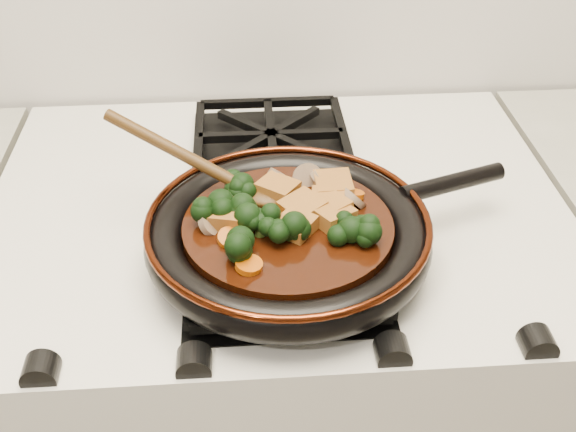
{
  "coord_description": "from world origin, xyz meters",
  "views": [
    {
      "loc": [
        -0.04,
        0.91,
        1.45
      ],
      "look_at": [
        0.01,
        1.56,
        0.97
      ],
      "focal_mm": 45.0,
      "sensor_mm": 36.0,
      "label": 1
    }
  ],
  "objects": [
    {
      "name": "carrot_coin_1",
      "position": [
        0.09,
        1.61,
        0.96
      ],
      "size": [
        0.03,
        0.03,
        0.02
      ],
      "primitive_type": "cylinder",
      "rotation": [
        -0.26,
        0.16,
        0.0
      ],
      "color": "#A54404",
      "rests_on": "braising_sauce"
    },
    {
      "name": "skillet",
      "position": [
        0.01,
        1.56,
        0.94
      ],
      "size": [
        0.44,
        0.33,
        0.05
      ],
      "rotation": [
        0.0,
        0.0,
        0.33
      ],
      "color": "black",
      "rests_on": "burner_grate_front"
    },
    {
      "name": "mushroom_slice_0",
      "position": [
        0.05,
        1.64,
        0.97
      ],
      "size": [
        0.03,
        0.04,
        0.03
      ],
      "primitive_type": "cylinder",
      "rotation": [
        0.84,
        0.0,
        1.75
      ],
      "color": "brown",
      "rests_on": "braising_sauce"
    },
    {
      "name": "tofu_cube_0",
      "position": [
        -0.06,
        1.57,
        0.97
      ],
      "size": [
        0.06,
        0.06,
        0.03
      ],
      "primitive_type": "cube",
      "rotation": [
        -0.12,
        -0.04,
        1.2
      ],
      "color": "#905921",
      "rests_on": "braising_sauce"
    },
    {
      "name": "tofu_cube_1",
      "position": [
        0.02,
        1.58,
        0.97
      ],
      "size": [
        0.06,
        0.06,
        0.03
      ],
      "primitive_type": "cube",
      "rotation": [
        0.04,
        -0.07,
        0.65
      ],
      "color": "#905921",
      "rests_on": "braising_sauce"
    },
    {
      "name": "tofu_cube_6",
      "position": [
        0.05,
        1.58,
        0.97
      ],
      "size": [
        0.06,
        0.06,
        0.03
      ],
      "primitive_type": "cube",
      "rotation": [
        -0.07,
        0.06,
        2.12
      ],
      "color": "#905921",
      "rests_on": "braising_sauce"
    },
    {
      "name": "tofu_cube_4",
      "position": [
        0.01,
        1.55,
        0.97
      ],
      "size": [
        0.05,
        0.05,
        0.02
      ],
      "primitive_type": "cube",
      "rotation": [
        0.03,
        -0.07,
        0.9
      ],
      "color": "#905921",
      "rests_on": "braising_sauce"
    },
    {
      "name": "braising_sauce",
      "position": [
        0.01,
        1.56,
        0.95
      ],
      "size": [
        0.24,
        0.24,
        0.02
      ],
      "primitive_type": "cylinder",
      "color": "black",
      "rests_on": "skillet"
    },
    {
      "name": "broccoli_floret_7",
      "position": [
        -0.05,
        1.51,
        0.97
      ],
      "size": [
        0.07,
        0.06,
        0.06
      ],
      "primitive_type": null,
      "rotation": [
        -0.01,
        -0.16,
        0.01
      ],
      "color": "black",
      "rests_on": "braising_sauce"
    },
    {
      "name": "mushroom_slice_4",
      "position": [
        -0.08,
        1.56,
        0.97
      ],
      "size": [
        0.04,
        0.04,
        0.03
      ],
      "primitive_type": "cylinder",
      "rotation": [
        0.89,
        0.0,
        1.14
      ],
      "color": "brown",
      "rests_on": "braising_sauce"
    },
    {
      "name": "broccoli_floret_5",
      "position": [
        0.01,
        1.54,
        0.97
      ],
      "size": [
        0.07,
        0.08,
        0.07
      ],
      "primitive_type": null,
      "rotation": [
        0.06,
        -0.17,
        1.35
      ],
      "color": "black",
      "rests_on": "braising_sauce"
    },
    {
      "name": "wooden_spoon",
      "position": [
        -0.07,
        1.63,
        0.98
      ],
      "size": [
        0.13,
        0.08,
        0.21
      ],
      "rotation": [
        0.0,
        0.0,
        2.73
      ],
      "color": "#3F270D",
      "rests_on": "braising_sauce"
    },
    {
      "name": "carrot_coin_3",
      "position": [
        -0.04,
        1.49,
        0.96
      ],
      "size": [
        0.03,
        0.03,
        0.01
      ],
      "primitive_type": "cylinder",
      "rotation": [
        0.05,
        0.11,
        0.0
      ],
      "color": "#A54404",
      "rests_on": "braising_sauce"
    },
    {
      "name": "burner_grate_back",
      "position": [
        0.0,
        1.83,
        0.91
      ],
      "size": [
        0.23,
        0.23,
        0.03
      ],
      "primitive_type": null,
      "color": "black",
      "rests_on": "stove"
    },
    {
      "name": "broccoli_floret_1",
      "position": [
        0.06,
        1.53,
        0.97
      ],
      "size": [
        0.08,
        0.07,
        0.07
      ],
      "primitive_type": null,
      "rotation": [
        -0.12,
        0.23,
        0.13
      ],
      "color": "black",
      "rests_on": "braising_sauce"
    },
    {
      "name": "broccoli_floret_4",
      "position": [
        -0.03,
        1.54,
        0.97
      ],
      "size": [
        0.09,
        0.09,
        0.07
      ],
      "primitive_type": null,
      "rotation": [
        0.22,
        0.01,
        2.25
      ],
      "color": "black",
      "rests_on": "braising_sauce"
    },
    {
      "name": "broccoli_floret_6",
      "position": [
        -0.05,
        1.58,
        0.97
      ],
      "size": [
        0.08,
        0.09,
        0.07
      ],
      "primitive_type": null,
      "rotation": [
        -0.18,
        0.24,
        0.83
      ],
      "color": "black",
      "rests_on": "braising_sauce"
    },
    {
      "name": "stove",
      "position": [
        0.0,
        1.69,
        0.45
      ],
      "size": [
        0.76,
        0.6,
        0.9
      ],
      "primitive_type": "cube",
      "color": "beige",
      "rests_on": "ground"
    },
    {
      "name": "carrot_coin_2",
      "position": [
        -0.01,
        1.57,
        0.96
      ],
      "size": [
        0.03,
        0.03,
        0.02
      ],
      "primitive_type": "cylinder",
      "rotation": [
        0.12,
        -0.25,
        0.0
      ],
      "color": "#A54404",
      "rests_on": "braising_sauce"
    },
    {
      "name": "mushroom_slice_1",
      "position": [
        0.0,
        1.65,
        0.97
      ],
      "size": [
        0.04,
        0.04,
        0.03
      ],
      "primitive_type": "cylinder",
      "rotation": [
        0.71,
        0.0,
        2.17
      ],
      "color": "brown",
      "rests_on": "braising_sauce"
    },
    {
      "name": "tofu_cube_5",
      "position": [
        0.05,
        1.59,
        0.97
      ],
      "size": [
        0.04,
        0.05,
        0.02
      ],
      "primitive_type": "cube",
      "rotation": [
        -0.09,
        -0.0,
        3.0
      ],
      "color": "#905921",
      "rests_on": "braising_sauce"
    },
    {
      "name": "broccoli_floret_3",
      "position": [
        -0.05,
        1.62,
        0.97
      ],
      "size": [
        0.08,
        0.08,
        0.06
      ],
      "primitive_type": null,
      "rotation": [
        0.19,
        0.05,
        0.48
      ],
      "color": "black",
      "rests_on": "braising_sauce"
    },
    {
      "name": "broccoli_floret_0",
      "position": [
        0.08,
        1.53,
        0.97
      ],
      "size": [
        0.09,
        0.08,
        0.07
      ],
      "primitive_type": null,
      "rotation": [
        0.13,
        0.14,
        0.91
      ],
      "color": "black",
      "rests_on": "braising_sauce"
    },
    {
      "name": "mushroom_slice_2",
      "position": [
        0.04,
        1.64,
        0.97
      ],
      "size": [
        0.04,
        0.03,
        0.04
      ],
      "primitive_type": "cylinder",
      "rotation": [
        0.98,
        0.0,
        0.04
      ],
      "color": "brown",
      "rests_on": "braising_sauce"
    },
    {
      "name": "carrot_coin_0",
      "position": [
        -0.06,
        1.54,
        0.96
      ],
      "size": [
        0.03,
        0.03,
        0.02
      ],
      "primitive_type": "cylinder",
      "rotation": [
        0.29,
        0.16,
        0.0
      ],
      "color": "#A54404",
      "rests_on": "braising_sauce"
    },
    {
      "name": "broccoli_floret_2",
      "position": [
        -0.08,
        1.58,
        0.97
      ],
      "size": [
        0.07,
        0.08,
        0.06
      ],
      "primitive_type": null,
      "rotation": [
        -0.06,
        -0.12,
        1.37
      ],
      "color": "black",
      "rests_on": "braising_sauce"
    },
    {
      "name": "tofu_cube_3",
      "position": [
        0.06,
        1.56,
        0.97
      ],
      "size": [
        0.06,
        0.06,
        0.03
      ],
      "primitive_type": "cube",
      "rotation": [
        -0.03,
        0.04,
        0.57
      ],
      "color": "#905921",
      "rests_on": "braising_sauce"
    },
    {
      "name": "tofu_cube_2",
      "position": [
        -0.0,
        1.62,
        0.97
      ],
      "size": [
        0.06,
        0.06,
        0.03
      ],
      "primitive_type": "cube",
      "rotation": [
        0.06,
        -0.04,
        2.53
      ],
      "color": "#905921",
      "rests_on": "braising_sauce"
    },
    {
      "name": "tofu_cube_7",
      "position": [
        0.06,
        1.62,
        0.97
      ],
      "size": [
        0.04,
        0.05,
        0.03
      ],
      "primitive_type": "cube",
      "rotation": [
        0.03,
        -0.02,
        0.02
      ],
      "color": "#905921",
      "rests_on": "braising_sauce"
    },
    {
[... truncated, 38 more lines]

